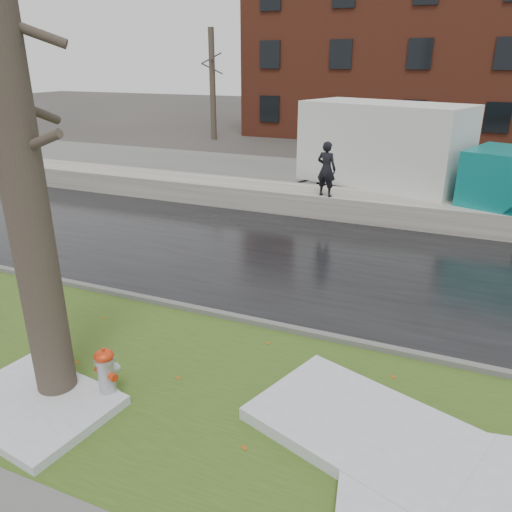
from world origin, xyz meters
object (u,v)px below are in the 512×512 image
at_px(tree, 18,158).
at_px(worker, 326,169).
at_px(fire_hydrant, 106,372).
at_px(box_truck, 413,156).

distance_m(tree, worker, 10.43).
bearing_deg(tree, fire_hydrant, 13.52).
relative_size(fire_hydrant, worker, 0.51).
relative_size(fire_hydrant, tree, 0.12).
xyz_separation_m(tree, worker, (1.21, 10.17, -1.96)).
xyz_separation_m(fire_hydrant, tree, (-0.78, -0.19, 3.05)).
distance_m(tree, box_truck, 12.86).
height_order(fire_hydrant, tree, tree).
height_order(tree, worker, tree).
height_order(fire_hydrant, box_truck, box_truck).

